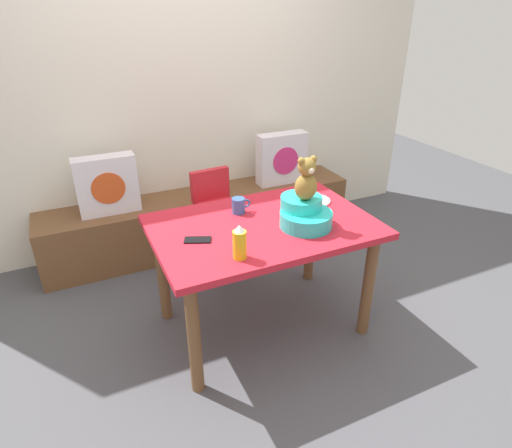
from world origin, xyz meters
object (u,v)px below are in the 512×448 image
(cell_phone, at_px, (198,240))
(dining_table, at_px, (263,240))
(pillow_floral_left, at_px, (107,185))
(teddy_bear, at_px, (306,180))
(book_stack, at_px, (215,188))
(infant_seat_teal, at_px, (304,213))
(ketchup_bottle, at_px, (240,243))
(dinner_plate_near, at_px, (315,201))
(coffee_mug, at_px, (239,205))
(highchair, at_px, (218,209))
(pillow_floral_right, at_px, (282,158))

(cell_phone, bearing_deg, dining_table, -62.38)
(pillow_floral_left, height_order, teddy_bear, teddy_bear)
(book_stack, xyz_separation_m, cell_phone, (-0.53, -1.21, 0.24))
(book_stack, distance_m, infant_seat_teal, 1.33)
(ketchup_bottle, bearing_deg, dinner_plate_near, 31.44)
(ketchup_bottle, distance_m, coffee_mug, 0.53)
(infant_seat_teal, bearing_deg, dining_table, 151.60)
(coffee_mug, bearing_deg, book_stack, 79.11)
(pillow_floral_left, distance_m, dining_table, 1.37)
(teddy_bear, bearing_deg, cell_phone, 172.71)
(infant_seat_teal, bearing_deg, ketchup_bottle, -159.39)
(dining_table, xyz_separation_m, highchair, (-0.02, 0.74, -0.11))
(dinner_plate_near, bearing_deg, book_stack, 107.23)
(dining_table, bearing_deg, infant_seat_teal, -28.40)
(highchair, bearing_deg, book_stack, 73.05)
(teddy_bear, distance_m, coffee_mug, 0.47)
(highchair, xyz_separation_m, infant_seat_teal, (0.22, -0.85, 0.29))
(dining_table, xyz_separation_m, coffee_mug, (-0.07, 0.19, 0.16))
(dining_table, distance_m, coffee_mug, 0.26)
(pillow_floral_left, height_order, cell_phone, pillow_floral_left)
(pillow_floral_left, relative_size, dinner_plate_near, 2.20)
(infant_seat_teal, distance_m, cell_phone, 0.62)
(pillow_floral_left, bearing_deg, highchair, -30.18)
(highchair, height_order, coffee_mug, coffee_mug)
(book_stack, bearing_deg, highchair, -106.95)
(pillow_floral_left, relative_size, infant_seat_teal, 1.33)
(highchair, bearing_deg, infant_seat_teal, -75.39)
(dining_table, bearing_deg, dinner_plate_near, 18.00)
(infant_seat_teal, bearing_deg, coffee_mug, 132.23)
(dining_table, height_order, ketchup_bottle, ketchup_bottle)
(pillow_floral_right, relative_size, teddy_bear, 1.76)
(dining_table, bearing_deg, ketchup_bottle, -132.91)
(dinner_plate_near, distance_m, cell_phone, 0.86)
(pillow_floral_right, relative_size, cell_phone, 3.06)
(pillow_floral_right, height_order, highchair, pillow_floral_right)
(highchair, xyz_separation_m, teddy_bear, (0.22, -0.85, 0.50))
(pillow_floral_left, relative_size, cell_phone, 3.06)
(pillow_floral_left, relative_size, coffee_mug, 3.67)
(ketchup_bottle, bearing_deg, pillow_floral_right, 55.16)
(ketchup_bottle, xyz_separation_m, cell_phone, (-0.14, 0.26, -0.08))
(infant_seat_teal, bearing_deg, cell_phone, 172.76)
(pillow_floral_left, bearing_deg, coffee_mug, -55.54)
(coffee_mug, xyz_separation_m, cell_phone, (-0.34, -0.23, -0.04))
(ketchup_bottle, xyz_separation_m, coffee_mug, (0.20, 0.48, -0.04))
(highchair, xyz_separation_m, coffee_mug, (-0.06, -0.54, 0.27))
(pillow_floral_left, bearing_deg, teddy_bear, -53.52)
(highchair, xyz_separation_m, dinner_plate_near, (0.45, -0.60, 0.22))
(pillow_floral_left, bearing_deg, book_stack, 1.41)
(coffee_mug, relative_size, dinner_plate_near, 0.60)
(infant_seat_teal, distance_m, coffee_mug, 0.41)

